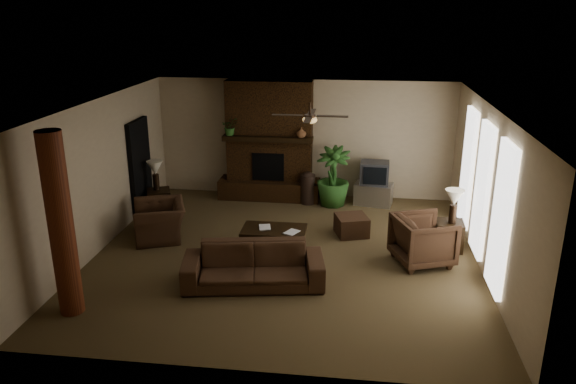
# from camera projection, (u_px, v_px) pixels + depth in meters

# --- Properties ---
(room_shell) EXTENTS (7.00, 7.00, 7.00)m
(room_shell) POSITION_uv_depth(u_px,v_px,m) (285.00, 183.00, 9.87)
(room_shell) COLOR brown
(room_shell) RESTS_ON ground
(fireplace) EXTENTS (2.40, 0.70, 2.80)m
(fireplace) POSITION_uv_depth(u_px,v_px,m) (269.00, 151.00, 13.07)
(fireplace) COLOR #422711
(fireplace) RESTS_ON ground
(windows) EXTENTS (0.08, 3.65, 2.35)m
(windows) POSITION_uv_depth(u_px,v_px,m) (482.00, 190.00, 9.66)
(windows) COLOR white
(windows) RESTS_ON ground
(log_column) EXTENTS (0.36, 0.36, 2.80)m
(log_column) POSITION_uv_depth(u_px,v_px,m) (61.00, 226.00, 7.96)
(log_column) COLOR brown
(log_column) RESTS_ON ground
(doorway) EXTENTS (0.10, 1.00, 2.10)m
(doorway) POSITION_uv_depth(u_px,v_px,m) (140.00, 168.00, 12.08)
(doorway) COLOR black
(doorway) RESTS_ON ground
(ceiling_fan) EXTENTS (1.35, 1.35, 0.37)m
(ceiling_fan) POSITION_uv_depth(u_px,v_px,m) (310.00, 118.00, 9.74)
(ceiling_fan) COLOR black
(ceiling_fan) RESTS_ON ceiling
(sofa) EXTENTS (2.39, 1.04, 0.90)m
(sofa) POSITION_uv_depth(u_px,v_px,m) (253.00, 259.00, 9.09)
(sofa) COLOR #442D1D
(sofa) RESTS_ON ground
(armchair_left) EXTENTS (1.07, 1.29, 0.96)m
(armchair_left) POSITION_uv_depth(u_px,v_px,m) (160.00, 215.00, 10.93)
(armchair_left) COLOR #442D1D
(armchair_left) RESTS_ON ground
(armchair_right) EXTENTS (1.16, 1.19, 0.97)m
(armchair_right) POSITION_uv_depth(u_px,v_px,m) (423.00, 238.00, 9.84)
(armchair_right) COLOR #442D1D
(armchair_right) RESTS_ON ground
(coffee_table) EXTENTS (1.20, 0.70, 0.43)m
(coffee_table) POSITION_uv_depth(u_px,v_px,m) (274.00, 231.00, 10.41)
(coffee_table) COLOR black
(coffee_table) RESTS_ON ground
(ottoman) EXTENTS (0.75, 0.75, 0.40)m
(ottoman) POSITION_uv_depth(u_px,v_px,m) (352.00, 225.00, 11.16)
(ottoman) COLOR #442D1D
(ottoman) RESTS_ON ground
(tv_stand) EXTENTS (0.93, 0.65, 0.50)m
(tv_stand) POSITION_uv_depth(u_px,v_px,m) (373.00, 194.00, 12.86)
(tv_stand) COLOR #B7B7BA
(tv_stand) RESTS_ON ground
(tv) EXTENTS (0.67, 0.56, 0.52)m
(tv) POSITION_uv_depth(u_px,v_px,m) (374.00, 173.00, 12.71)
(tv) COLOR #333335
(tv) RESTS_ON tv_stand
(floor_vase) EXTENTS (0.34, 0.34, 0.77)m
(floor_vase) POSITION_uv_depth(u_px,v_px,m) (308.00, 186.00, 12.86)
(floor_vase) COLOR #31221B
(floor_vase) RESTS_ON ground
(floor_plant) EXTENTS (0.96, 1.47, 0.77)m
(floor_plant) POSITION_uv_depth(u_px,v_px,m) (333.00, 189.00, 12.77)
(floor_plant) COLOR #2E5C24
(floor_plant) RESTS_ON ground
(side_table_left) EXTENTS (0.65, 0.65, 0.55)m
(side_table_left) POSITION_uv_depth(u_px,v_px,m) (159.00, 202.00, 12.27)
(side_table_left) COLOR black
(side_table_left) RESTS_ON ground
(lamp_left) EXTENTS (0.42, 0.42, 0.65)m
(lamp_left) POSITION_uv_depth(u_px,v_px,m) (155.00, 170.00, 12.09)
(lamp_left) COLOR black
(lamp_left) RESTS_ON side_table_left
(side_table_right) EXTENTS (0.52, 0.52, 0.55)m
(side_table_right) POSITION_uv_depth(u_px,v_px,m) (449.00, 235.00, 10.47)
(side_table_right) COLOR black
(side_table_right) RESTS_ON ground
(lamp_right) EXTENTS (0.45, 0.45, 0.65)m
(lamp_right) POSITION_uv_depth(u_px,v_px,m) (454.00, 200.00, 10.20)
(lamp_right) COLOR black
(lamp_right) RESTS_ON side_table_right
(mantel_plant) EXTENTS (0.49, 0.52, 0.33)m
(mantel_plant) POSITION_uv_depth(u_px,v_px,m) (230.00, 128.00, 12.75)
(mantel_plant) COLOR #2E5C24
(mantel_plant) RESTS_ON fireplace
(mantel_vase) EXTENTS (0.23, 0.24, 0.22)m
(mantel_vase) POSITION_uv_depth(u_px,v_px,m) (301.00, 133.00, 12.55)
(mantel_vase) COLOR brown
(mantel_vase) RESTS_ON fireplace
(book_a) EXTENTS (0.22, 0.07, 0.29)m
(book_a) POSITION_uv_depth(u_px,v_px,m) (259.00, 221.00, 10.36)
(book_a) COLOR #999999
(book_a) RESTS_ON coffee_table
(book_b) EXTENTS (0.20, 0.12, 0.29)m
(book_b) POSITION_uv_depth(u_px,v_px,m) (287.00, 224.00, 10.21)
(book_b) COLOR #999999
(book_b) RESTS_ON coffee_table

